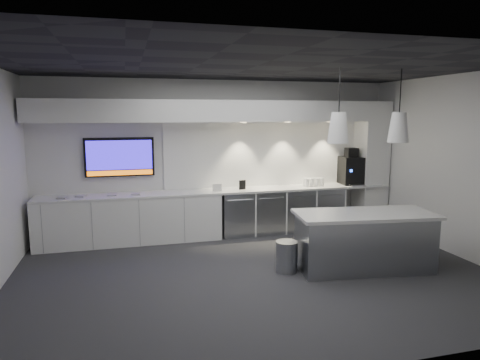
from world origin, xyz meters
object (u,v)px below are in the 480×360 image
object	(u,v)px
wall_tv	(120,157)
bin	(287,256)
island	(364,241)
coffee_machine	(351,169)

from	to	relation	value
wall_tv	bin	distance (m)	3.64
wall_tv	island	bearing A→B (deg)	-36.31
island	bin	bearing A→B (deg)	177.59
bin	wall_tv	bearing A→B (deg)	134.64
wall_tv	coffee_machine	distance (m)	4.65
wall_tv	coffee_machine	size ratio (longest dim) A/B	1.66
bin	coffee_machine	size ratio (longest dim) A/B	0.62
island	bin	xyz separation A→B (m)	(-1.17, 0.20, -0.21)
wall_tv	island	world-z (taller)	wall_tv
island	coffee_machine	world-z (taller)	coffee_machine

